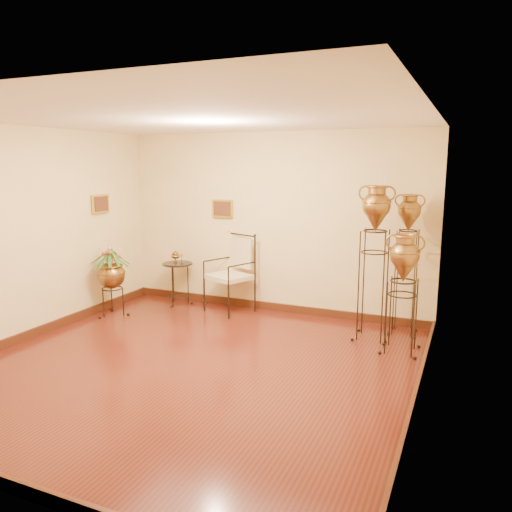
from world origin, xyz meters
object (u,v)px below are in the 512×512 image
at_px(amphora_mid, 374,262).
at_px(armchair, 229,273).
at_px(planter_urn, 111,272).
at_px(side_table, 178,283).
at_px(amphora_tall, 406,263).

relative_size(amphora_mid, armchair, 1.69).
xyz_separation_m(planter_urn, side_table, (0.61, 0.91, -0.32)).
bearing_deg(amphora_tall, amphora_mid, -136.17).
distance_m(amphora_tall, armchair, 2.70).
bearing_deg(amphora_tall, armchair, -180.00).
xyz_separation_m(amphora_tall, planter_urn, (-4.25, -0.91, -0.31)).
bearing_deg(amphora_tall, planter_urn, -167.94).
relative_size(amphora_tall, planter_urn, 1.58).
distance_m(armchair, side_table, 0.99).
relative_size(amphora_tall, armchair, 1.59).
bearing_deg(side_table, amphora_tall, -0.01).
bearing_deg(armchair, side_table, -157.51).
relative_size(planter_urn, side_table, 1.38).
bearing_deg(amphora_mid, amphora_tall, 43.83).
distance_m(amphora_mid, armchair, 2.37).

